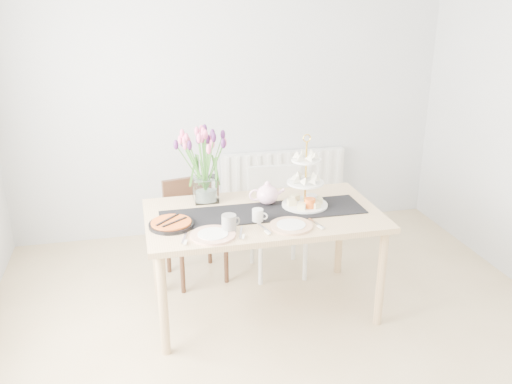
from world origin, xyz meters
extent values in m
plane|color=tan|center=(0.00, 0.00, 0.00)|extent=(4.50, 4.50, 0.00)
plane|color=#B2B4B6|center=(0.00, 2.25, 1.30)|extent=(4.00, 0.00, 4.00)
cube|color=white|center=(0.50, 2.19, 0.45)|extent=(1.20, 0.08, 0.60)
cube|color=tan|center=(-0.05, 0.77, 0.73)|extent=(1.60, 0.90, 0.04)
cylinder|color=tan|center=(-0.78, 0.39, 0.35)|extent=(0.06, 0.06, 0.71)
cylinder|color=tan|center=(0.68, 0.39, 0.35)|extent=(0.06, 0.06, 0.71)
cylinder|color=tan|center=(-0.78, 1.15, 0.35)|extent=(0.06, 0.06, 0.71)
cylinder|color=tan|center=(0.68, 1.15, 0.35)|extent=(0.06, 0.06, 0.71)
cube|color=#342013|center=(-0.46, 1.33, 0.40)|extent=(0.47, 0.47, 0.04)
cube|color=#342013|center=(-0.49, 1.50, 0.61)|extent=(0.39, 0.13, 0.37)
cylinder|color=#342013|center=(-0.59, 1.11, 0.19)|extent=(0.04, 0.04, 0.38)
cylinder|color=#342013|center=(-0.24, 1.19, 0.19)|extent=(0.04, 0.04, 0.38)
cylinder|color=#342013|center=(-0.67, 1.47, 0.19)|extent=(0.04, 0.04, 0.38)
cylinder|color=#342013|center=(-0.32, 1.55, 0.19)|extent=(0.04, 0.04, 0.38)
cube|color=silver|center=(0.20, 1.27, 0.43)|extent=(0.44, 0.44, 0.04)
cube|color=silver|center=(0.21, 1.46, 0.65)|extent=(0.42, 0.06, 0.40)
cylinder|color=silver|center=(0.02, 1.10, 0.21)|extent=(0.04, 0.04, 0.41)
cylinder|color=silver|center=(0.38, 1.09, 0.21)|extent=(0.04, 0.04, 0.41)
cylinder|color=silver|center=(0.03, 1.46, 0.21)|extent=(0.04, 0.04, 0.41)
cylinder|color=silver|center=(0.39, 1.45, 0.21)|extent=(0.04, 0.04, 0.41)
cube|color=black|center=(-0.05, 0.77, 0.75)|extent=(1.40, 0.35, 0.01)
cube|color=silver|center=(-0.40, 1.09, 0.84)|extent=(0.17, 0.17, 0.17)
cylinder|color=gold|center=(0.26, 0.81, 0.99)|extent=(0.01, 0.01, 0.47)
cylinder|color=white|center=(0.26, 0.81, 0.77)|extent=(0.32, 0.32, 0.01)
cylinder|color=white|center=(0.26, 0.81, 0.93)|extent=(0.26, 0.26, 0.01)
cylinder|color=white|center=(0.26, 0.81, 1.09)|extent=(0.20, 0.20, 0.01)
cylinder|color=white|center=(0.31, 0.82, 0.79)|extent=(0.11, 0.11, 0.08)
cylinder|color=black|center=(-0.68, 0.69, 0.76)|extent=(0.29, 0.29, 0.02)
cylinder|color=orange|center=(-0.68, 0.69, 0.78)|extent=(0.26, 0.26, 0.01)
cylinder|color=gray|center=(-0.33, 0.53, 0.81)|extent=(0.12, 0.12, 0.11)
cylinder|color=silver|center=(-0.12, 0.63, 0.79)|extent=(0.10, 0.10, 0.09)
cylinder|color=orange|center=(0.28, 0.74, 0.79)|extent=(0.10, 0.10, 0.09)
cylinder|color=white|center=(-0.44, 0.48, 0.76)|extent=(0.35, 0.35, 0.01)
cylinder|color=silver|center=(0.07, 0.51, 0.76)|extent=(0.34, 0.34, 0.01)
camera|label=1|loc=(-0.87, -2.55, 2.18)|focal=38.00mm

